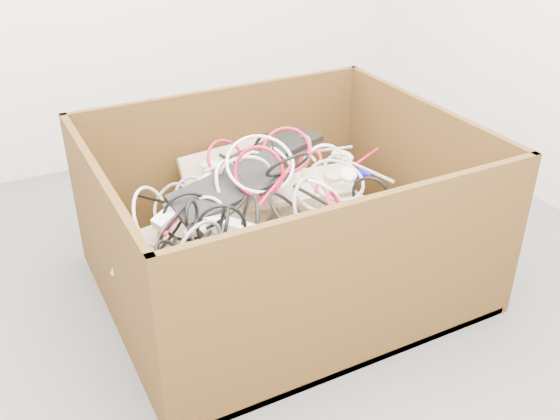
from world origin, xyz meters
name	(u,v)px	position (x,y,z in m)	size (l,w,h in m)	color
ground	(266,316)	(0.00, 0.00, 0.00)	(3.00, 3.00, 0.00)	#565659
cardboard_box	(278,250)	(0.12, 0.15, 0.15)	(1.23, 1.03, 0.62)	#3C220F
keyboard_pile	(284,213)	(0.16, 0.17, 0.28)	(1.19, 0.98, 0.38)	#C4AD8A
mice_scatter	(280,209)	(0.10, 0.10, 0.35)	(0.80, 0.70, 0.20)	beige
power_strip_left	(185,202)	(-0.18, 0.23, 0.38)	(0.27, 0.05, 0.04)	white
power_strip_right	(248,232)	(-0.04, 0.04, 0.33)	(0.29, 0.06, 0.04)	white
vga_plug	(364,174)	(0.51, 0.19, 0.35)	(0.04, 0.04, 0.02)	#130ED3
cable_tangle	(252,196)	(0.03, 0.15, 0.39)	(1.06, 0.79, 0.43)	silver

